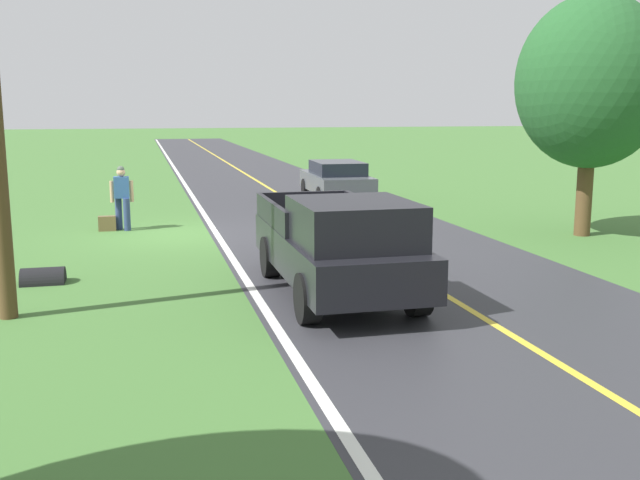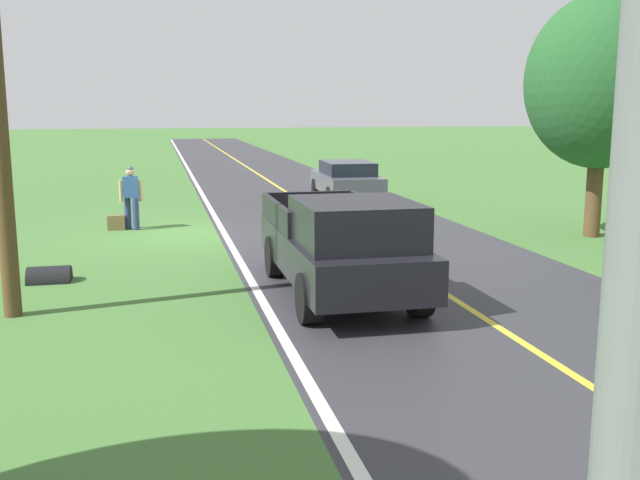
# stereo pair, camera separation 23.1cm
# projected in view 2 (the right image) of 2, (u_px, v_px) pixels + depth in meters

# --- Properties ---
(ground_plane) EXTENTS (200.00, 200.00, 0.00)m
(ground_plane) POSITION_uv_depth(u_px,v_px,m) (185.00, 234.00, 19.33)
(ground_plane) COLOR #427033
(road_surface) EXTENTS (6.94, 120.00, 0.00)m
(road_surface) POSITION_uv_depth(u_px,v_px,m) (343.00, 228.00, 20.26)
(road_surface) COLOR #333338
(road_surface) RESTS_ON ground
(lane_edge_line) EXTENTS (0.16, 117.60, 0.00)m
(lane_edge_line) POSITION_uv_depth(u_px,v_px,m) (224.00, 232.00, 19.55)
(lane_edge_line) COLOR silver
(lane_edge_line) RESTS_ON ground
(lane_centre_line) EXTENTS (0.14, 117.60, 0.00)m
(lane_centre_line) POSITION_uv_depth(u_px,v_px,m) (343.00, 228.00, 20.26)
(lane_centre_line) COLOR gold
(lane_centre_line) RESTS_ON ground
(hitchhiker_walking) EXTENTS (0.62, 0.51, 1.75)m
(hitchhiker_walking) POSITION_uv_depth(u_px,v_px,m) (131.00, 194.00, 19.96)
(hitchhiker_walking) COLOR navy
(hitchhiker_walking) RESTS_ON ground
(suitcase_carried) EXTENTS (0.46, 0.20, 0.41)m
(suitcase_carried) POSITION_uv_depth(u_px,v_px,m) (116.00, 223.00, 19.93)
(suitcase_carried) COLOR brown
(suitcase_carried) RESTS_ON ground
(pickup_truck_passing) EXTENTS (2.10, 5.40, 1.82)m
(pickup_truck_passing) POSITION_uv_depth(u_px,v_px,m) (343.00, 243.00, 12.75)
(pickup_truck_passing) COLOR black
(pickup_truck_passing) RESTS_ON ground
(tree_far_side_near) EXTENTS (3.79, 3.79, 6.12)m
(tree_far_side_near) POSITION_uv_depth(u_px,v_px,m) (601.00, 82.00, 18.30)
(tree_far_side_near) COLOR brown
(tree_far_side_near) RESTS_ON ground
(sedan_near_oncoming) EXTENTS (2.05, 4.46, 1.41)m
(sedan_near_oncoming) POSITION_uv_depth(u_px,v_px,m) (346.00, 179.00, 26.18)
(sedan_near_oncoming) COLOR #4C5156
(sedan_near_oncoming) RESTS_ON ground
(drainage_culvert) EXTENTS (0.80, 0.60, 0.60)m
(drainage_culvert) POSITION_uv_depth(u_px,v_px,m) (50.00, 281.00, 14.08)
(drainage_culvert) COLOR black
(drainage_culvert) RESTS_ON ground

